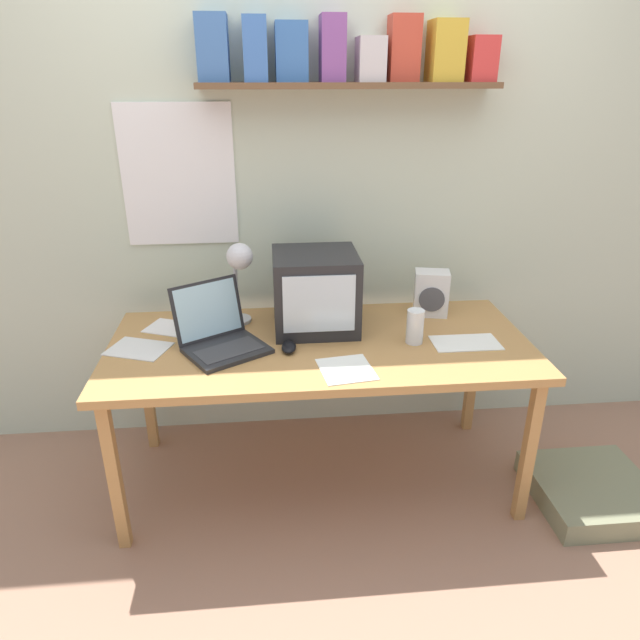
{
  "coord_description": "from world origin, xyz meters",
  "views": [
    {
      "loc": [
        -0.2,
        -2.15,
        1.75
      ],
      "look_at": [
        0.0,
        0.0,
        0.81
      ],
      "focal_mm": 32.0,
      "sensor_mm": 36.0,
      "label": 1
    }
  ],
  "objects_px": {
    "corner_desk": "(320,353)",
    "printed_handout": "(346,369)",
    "crt_monitor": "(315,291)",
    "desk_lamp": "(239,266)",
    "space_heater": "(431,293)",
    "computer_mouse": "(289,347)",
    "laptop": "(219,332)",
    "juice_glass": "(415,328)",
    "loose_paper_near_monitor": "(139,349)",
    "floor_cushion": "(592,491)",
    "open_notebook": "(170,328)",
    "loose_paper_near_laptop": "(466,343)"
  },
  "relations": [
    {
      "from": "loose_paper_near_laptop",
      "to": "printed_handout",
      "type": "height_order",
      "value": "same"
    },
    {
      "from": "juice_glass",
      "to": "computer_mouse",
      "type": "bearing_deg",
      "value": -176.83
    },
    {
      "from": "space_heater",
      "to": "open_notebook",
      "type": "bearing_deg",
      "value": -165.76
    },
    {
      "from": "juice_glass",
      "to": "loose_paper_near_laptop",
      "type": "relative_size",
      "value": 0.52
    },
    {
      "from": "desk_lamp",
      "to": "floor_cushion",
      "type": "xyz_separation_m",
      "value": [
        1.51,
        -0.47,
        -0.94
      ]
    },
    {
      "from": "open_notebook",
      "to": "desk_lamp",
      "type": "bearing_deg",
      "value": -0.91
    },
    {
      "from": "corner_desk",
      "to": "space_heater",
      "type": "xyz_separation_m",
      "value": [
        0.54,
        0.25,
        0.16
      ]
    },
    {
      "from": "juice_glass",
      "to": "loose_paper_near_monitor",
      "type": "distance_m",
      "value": 1.14
    },
    {
      "from": "corner_desk",
      "to": "desk_lamp",
      "type": "relative_size",
      "value": 4.61
    },
    {
      "from": "space_heater",
      "to": "floor_cushion",
      "type": "distance_m",
      "value": 1.13
    },
    {
      "from": "loose_paper_near_monitor",
      "to": "laptop",
      "type": "bearing_deg",
      "value": -1.4
    },
    {
      "from": "juice_glass",
      "to": "open_notebook",
      "type": "xyz_separation_m",
      "value": [
        -1.04,
        0.24,
        -0.06
      ]
    },
    {
      "from": "loose_paper_near_laptop",
      "to": "open_notebook",
      "type": "height_order",
      "value": "same"
    },
    {
      "from": "desk_lamp",
      "to": "computer_mouse",
      "type": "height_order",
      "value": "desk_lamp"
    },
    {
      "from": "crt_monitor",
      "to": "loose_paper_near_laptop",
      "type": "height_order",
      "value": "crt_monitor"
    },
    {
      "from": "juice_glass",
      "to": "printed_handout",
      "type": "distance_m",
      "value": 0.39
    },
    {
      "from": "laptop",
      "to": "computer_mouse",
      "type": "xyz_separation_m",
      "value": [
        0.28,
        -0.06,
        -0.05
      ]
    },
    {
      "from": "crt_monitor",
      "to": "juice_glass",
      "type": "relative_size",
      "value": 2.48
    },
    {
      "from": "loose_paper_near_monitor",
      "to": "open_notebook",
      "type": "xyz_separation_m",
      "value": [
        0.1,
        0.2,
        0.0
      ]
    },
    {
      "from": "laptop",
      "to": "computer_mouse",
      "type": "bearing_deg",
      "value": -43.97
    },
    {
      "from": "laptop",
      "to": "juice_glass",
      "type": "xyz_separation_m",
      "value": [
        0.81,
        -0.03,
        0.0
      ]
    },
    {
      "from": "loose_paper_near_laptop",
      "to": "floor_cushion",
      "type": "height_order",
      "value": "loose_paper_near_laptop"
    },
    {
      "from": "printed_handout",
      "to": "open_notebook",
      "type": "distance_m",
      "value": 0.86
    },
    {
      "from": "juice_glass",
      "to": "loose_paper_near_monitor",
      "type": "relative_size",
      "value": 0.52
    },
    {
      "from": "desk_lamp",
      "to": "computer_mouse",
      "type": "distance_m",
      "value": 0.42
    },
    {
      "from": "loose_paper_near_laptop",
      "to": "printed_handout",
      "type": "distance_m",
      "value": 0.56
    },
    {
      "from": "crt_monitor",
      "to": "space_heater",
      "type": "distance_m",
      "value": 0.56
    },
    {
      "from": "computer_mouse",
      "to": "printed_handout",
      "type": "height_order",
      "value": "computer_mouse"
    },
    {
      "from": "printed_handout",
      "to": "space_heater",
      "type": "bearing_deg",
      "value": 47.42
    },
    {
      "from": "corner_desk",
      "to": "desk_lamp",
      "type": "bearing_deg",
      "value": 149.07
    },
    {
      "from": "laptop",
      "to": "space_heater",
      "type": "height_order",
      "value": "laptop"
    },
    {
      "from": "laptop",
      "to": "juice_glass",
      "type": "height_order",
      "value": "laptop"
    },
    {
      "from": "juice_glass",
      "to": "floor_cushion",
      "type": "xyz_separation_m",
      "value": [
        0.79,
        -0.23,
        -0.72
      ]
    },
    {
      "from": "juice_glass",
      "to": "space_heater",
      "type": "relative_size",
      "value": 0.7
    },
    {
      "from": "crt_monitor",
      "to": "open_notebook",
      "type": "bearing_deg",
      "value": 175.83
    },
    {
      "from": "crt_monitor",
      "to": "desk_lamp",
      "type": "xyz_separation_m",
      "value": [
        -0.32,
        0.04,
        0.11
      ]
    },
    {
      "from": "juice_glass",
      "to": "floor_cushion",
      "type": "relative_size",
      "value": 0.29
    },
    {
      "from": "floor_cushion",
      "to": "desk_lamp",
      "type": "bearing_deg",
      "value": 162.77
    },
    {
      "from": "corner_desk",
      "to": "printed_handout",
      "type": "relative_size",
      "value": 7.4
    },
    {
      "from": "corner_desk",
      "to": "printed_handout",
      "type": "height_order",
      "value": "printed_handout"
    },
    {
      "from": "juice_glass",
      "to": "crt_monitor",
      "type": "bearing_deg",
      "value": 153.46
    },
    {
      "from": "desk_lamp",
      "to": "juice_glass",
      "type": "bearing_deg",
      "value": -41.24
    },
    {
      "from": "computer_mouse",
      "to": "loose_paper_near_monitor",
      "type": "xyz_separation_m",
      "value": [
        -0.61,
        0.07,
        -0.01
      ]
    },
    {
      "from": "juice_glass",
      "to": "floor_cushion",
      "type": "height_order",
      "value": "juice_glass"
    },
    {
      "from": "desk_lamp",
      "to": "crt_monitor",
      "type": "bearing_deg",
      "value": -29.99
    },
    {
      "from": "printed_handout",
      "to": "corner_desk",
      "type": "bearing_deg",
      "value": 106.82
    },
    {
      "from": "crt_monitor",
      "to": "printed_handout",
      "type": "height_order",
      "value": "crt_monitor"
    },
    {
      "from": "corner_desk",
      "to": "computer_mouse",
      "type": "height_order",
      "value": "computer_mouse"
    },
    {
      "from": "corner_desk",
      "to": "computer_mouse",
      "type": "relative_size",
      "value": 16.14
    },
    {
      "from": "desk_lamp",
      "to": "printed_handout",
      "type": "relative_size",
      "value": 1.61
    }
  ]
}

